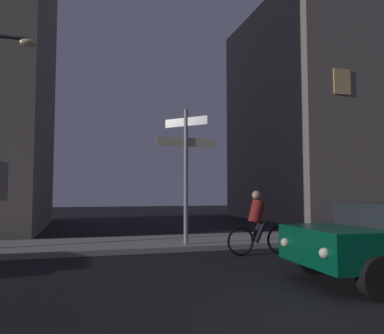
% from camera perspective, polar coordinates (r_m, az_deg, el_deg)
% --- Properties ---
extents(ground_plane, '(80.00, 80.00, 0.00)m').
position_cam_1_polar(ground_plane, '(5.05, 21.55, -21.62)').
color(ground_plane, black).
extents(sidewalk_kerb, '(40.00, 2.84, 0.14)m').
position_cam_1_polar(sidewalk_kerb, '(11.61, -1.71, -11.27)').
color(sidewalk_kerb, gray).
rests_on(sidewalk_kerb, ground_plane).
extents(signpost, '(1.73, 0.98, 3.76)m').
position_cam_1_polar(signpost, '(10.59, -0.91, 0.52)').
color(signpost, gray).
rests_on(signpost, sidewalk_kerb).
extents(cyclist, '(1.82, 0.33, 1.61)m').
position_cam_1_polar(cyclist, '(9.81, 9.97, -8.59)').
color(cyclist, black).
rests_on(cyclist, ground_plane).
extents(building_right_block, '(10.93, 9.98, 12.46)m').
position_cam_1_polar(building_right_block, '(25.28, 21.24, 7.02)').
color(building_right_block, slate).
rests_on(building_right_block, ground_plane).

